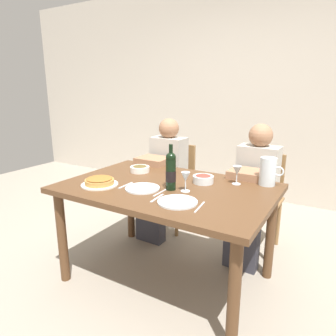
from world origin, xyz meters
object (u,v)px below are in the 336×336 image
(diner_left, at_px, (163,174))
(chair_right, at_px, (260,195))
(baked_tart, at_px, (100,182))
(olive_bowl, at_px, (140,169))
(salad_bowl, at_px, (203,179))
(wine_glass_left_diner, at_px, (186,178))
(dinner_plate_left_setting, at_px, (178,202))
(dining_table, at_px, (167,198))
(dinner_plate_right_setting, at_px, (142,188))
(wine_glass_right_diner, at_px, (237,171))
(wine_bottle, at_px, (171,171))
(chair_left, at_px, (175,180))
(water_pitcher, at_px, (268,173))
(diner_right, at_px, (253,189))

(diner_left, bearing_deg, chair_right, -164.86)
(baked_tart, height_order, olive_bowl, baked_tart)
(salad_bowl, xyz_separation_m, wine_glass_left_diner, (-0.02, -0.24, 0.06))
(baked_tart, relative_size, dinner_plate_left_setting, 1.07)
(dining_table, bearing_deg, dinner_plate_left_setting, -48.09)
(dinner_plate_right_setting, distance_m, chair_right, 1.23)
(wine_glass_left_diner, height_order, dinner_plate_right_setting, wine_glass_left_diner)
(olive_bowl, relative_size, wine_glass_right_diner, 1.18)
(dining_table, xyz_separation_m, diner_left, (-0.45, 0.67, -0.05))
(baked_tart, height_order, dinner_plate_right_setting, baked_tart)
(wine_bottle, height_order, olive_bowl, wine_bottle)
(dinner_plate_right_setting, bearing_deg, olive_bowl, 128.18)
(baked_tart, relative_size, chair_left, 0.31)
(dining_table, bearing_deg, wine_bottle, -41.18)
(chair_left, bearing_deg, dinner_plate_left_setting, 121.00)
(dinner_plate_right_setting, bearing_deg, dinner_plate_left_setting, -17.02)
(salad_bowl, xyz_separation_m, chair_left, (-0.64, 0.71, -0.30))
(salad_bowl, bearing_deg, wine_glass_left_diner, -95.65)
(water_pitcher, bearing_deg, dining_table, -147.54)
(wine_bottle, distance_m, chair_right, 1.11)
(wine_glass_right_diner, xyz_separation_m, dinner_plate_right_setting, (-0.53, -0.45, -0.09))
(water_pitcher, bearing_deg, chair_right, 107.99)
(dinner_plate_right_setting, bearing_deg, diner_right, 55.86)
(chair_right, height_order, diner_right, diner_right)
(chair_left, bearing_deg, wine_bottle, 118.80)
(wine_glass_right_diner, relative_size, diner_left, 0.12)
(dinner_plate_left_setting, bearing_deg, salad_bowl, 94.43)
(wine_glass_left_diner, height_order, diner_left, diner_left)
(dinner_plate_left_setting, xyz_separation_m, chair_right, (0.22, 1.16, -0.27))
(chair_right, bearing_deg, wine_glass_right_diner, 87.67)
(diner_right, bearing_deg, wine_glass_right_diner, 86.12)
(chair_right, bearing_deg, dining_table, 64.14)
(wine_glass_left_diner, height_order, chair_right, wine_glass_left_diner)
(olive_bowl, bearing_deg, wine_bottle, -30.10)
(dinner_plate_left_setting, bearing_deg, chair_right, 79.27)
(dining_table, height_order, wine_glass_left_diner, wine_glass_left_diner)
(wine_bottle, bearing_deg, wine_glass_right_diner, 44.98)
(dinner_plate_right_setting, bearing_deg, wine_glass_left_diner, 21.89)
(salad_bowl, relative_size, dinner_plate_left_setting, 0.62)
(wine_glass_right_diner, xyz_separation_m, dinner_plate_left_setting, (-0.19, -0.55, -0.09))
(dinner_plate_right_setting, distance_m, diner_right, 1.00)
(dining_table, distance_m, chair_left, 1.03)
(water_pitcher, bearing_deg, dinner_plate_right_setting, -142.99)
(wine_glass_left_diner, bearing_deg, wine_bottle, -171.38)
(dining_table, bearing_deg, dinner_plate_right_setting, -124.99)
(chair_left, distance_m, diner_right, 0.94)
(baked_tart, bearing_deg, chair_right, 52.46)
(diner_left, distance_m, chair_right, 0.94)
(chair_left, bearing_deg, diner_left, 90.12)
(olive_bowl, xyz_separation_m, chair_right, (0.84, 0.69, -0.29))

